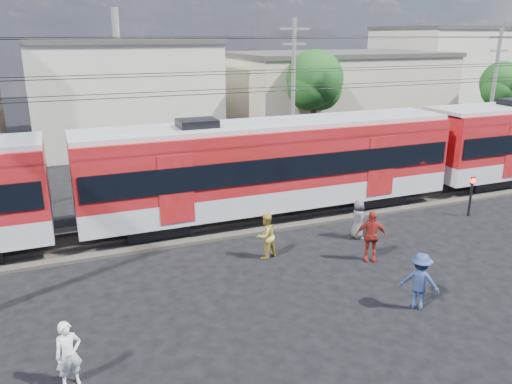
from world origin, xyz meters
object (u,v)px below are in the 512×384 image
pedestrian_a (68,354)px  pedestrian_c (420,281)px  crossing_signal (472,189)px  commuter_train (277,163)px

pedestrian_a → pedestrian_c: size_ratio=0.93×
pedestrian_c → crossing_signal: crossing_signal is taller
commuter_train → crossing_signal: bearing=-21.7°
pedestrian_c → crossing_signal: bearing=-98.4°
pedestrian_a → crossing_signal: crossing_signal is taller
pedestrian_a → pedestrian_c: pedestrian_c is taller
commuter_train → crossing_signal: commuter_train is taller
commuter_train → pedestrian_c: bearing=-85.5°
pedestrian_a → commuter_train: bearing=30.6°
crossing_signal → pedestrian_c: bearing=-143.0°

